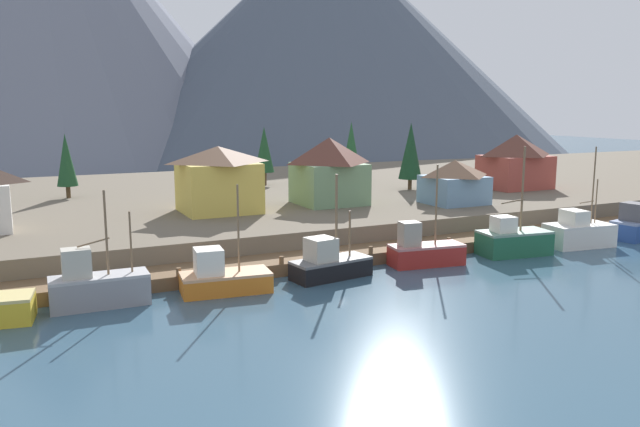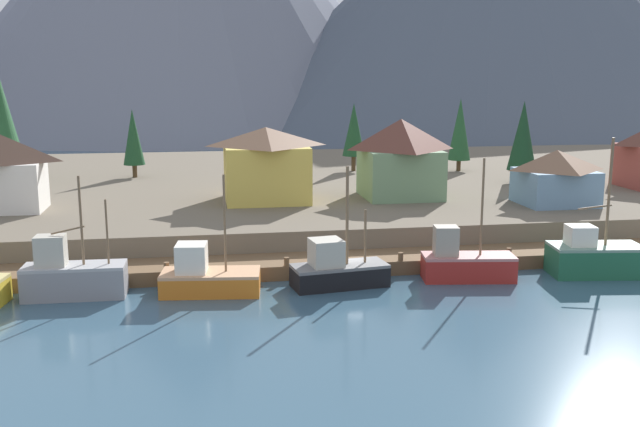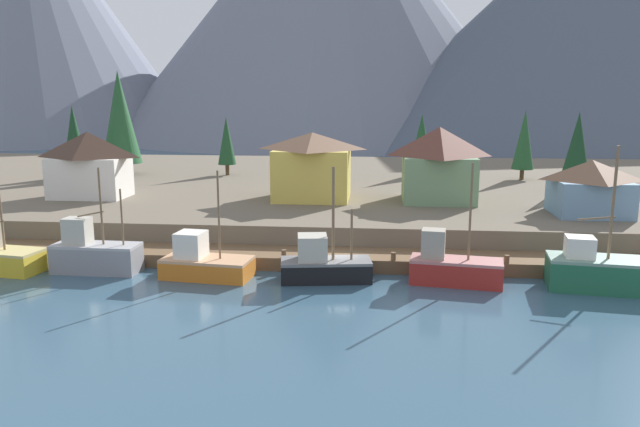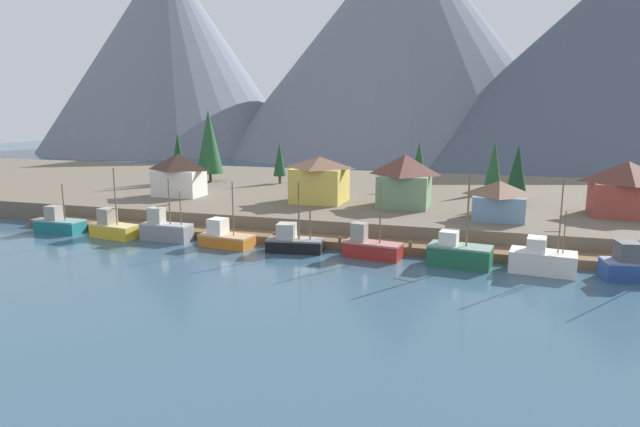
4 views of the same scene
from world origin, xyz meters
The scene contains 21 objects.
ground_plane centered at (0.00, 20.00, -0.50)m, with size 400.00×400.00×1.00m, color #335166.
dock centered at (0.00, 1.99, 0.50)m, with size 80.00×4.00×1.60m.
shoreline_bank centered at (0.00, 32.00, 1.25)m, with size 400.00×56.00×2.50m, color #665B4C.
mountain_west_peak centered at (-102.27, 136.16, 37.42)m, with size 100.19×100.19×74.84m, color slate.
mountain_central_peak centered at (-12.79, 150.61, 40.52)m, with size 132.61×132.61×81.04m, color slate.
mountain_east_peak centered at (61.39, 125.19, 32.32)m, with size 137.98×137.98×64.64m, color #475160.
fishing_boat_grey centered at (-17.76, -1.35, 1.34)m, with size 6.31×2.47×7.71m.
fishing_boat_orange centered at (-9.40, -1.90, 1.08)m, with size 6.54×3.56×7.68m.
fishing_boat_black centered at (-0.92, -1.85, 1.16)m, with size 6.55×3.37×7.99m.
fishing_boat_red centered at (8.00, -1.70, 1.17)m, with size 6.44×3.21×8.36m.
fishing_boat_green centered at (17.30, -2.06, 1.27)m, with size 6.60×3.81×9.60m.
house_yellow centered at (-3.73, 17.27, 5.88)m, with size 7.70×7.16×6.64m.
house_green centered at (8.66, 17.17, 6.21)m, with size 7.16×6.99×7.24m.
house_white centered at (-26.26, 16.00, 5.90)m, with size 7.68×4.84×6.65m.
house_blue centered at (21.09, 11.38, 4.95)m, with size 6.38×5.79×4.78m.
conifer_near_left centered at (8.23, 35.71, 7.30)m, with size 2.62×2.62×7.90m.
conifer_near_right centered at (23.56, 23.62, 7.43)m, with size 2.99×2.99×8.53m.
conifer_mid_left centered at (-16.69, 34.45, 6.91)m, with size 2.35×2.35×7.49m.
conifer_mid_right centered at (20.42, 33.67, 7.36)m, with size 2.63×2.63×8.46m.
conifer_back_left centered at (-30.30, 33.48, 9.94)m, with size 5.01×5.01×13.34m.
conifer_back_right centered at (-35.19, 30.62, 7.89)m, with size 2.74×2.74×9.01m.
Camera 3 is at (2.75, -42.54, 12.78)m, focal length 34.13 mm.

